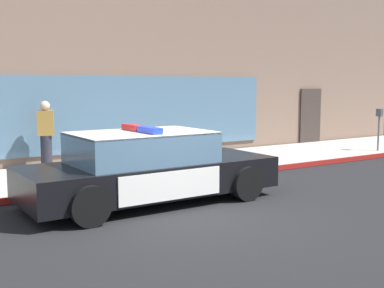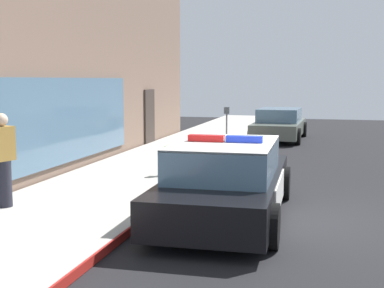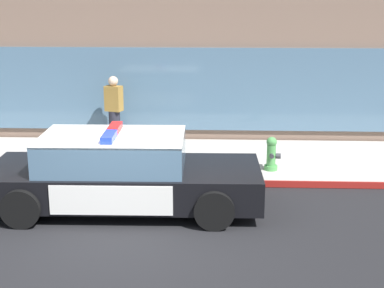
{
  "view_description": "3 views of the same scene",
  "coord_description": "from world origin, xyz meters",
  "px_view_note": "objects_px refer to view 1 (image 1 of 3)",
  "views": [
    {
      "loc": [
        -4.58,
        -7.1,
        2.29
      ],
      "look_at": [
        1.19,
        1.96,
        0.97
      ],
      "focal_mm": 46.19,
      "sensor_mm": 36.0,
      "label": 1
    },
    {
      "loc": [
        -9.15,
        -0.41,
        2.45
      ],
      "look_at": [
        1.84,
        2.4,
        1.03
      ],
      "focal_mm": 48.27,
      "sensor_mm": 36.0,
      "label": 2
    },
    {
      "loc": [
        1.43,
        -8.62,
        3.89
      ],
      "look_at": [
        0.98,
        1.96,
        1.04
      ],
      "focal_mm": 53.77,
      "sensor_mm": 36.0,
      "label": 3
    }
  ],
  "objects_px": {
    "pedestrian_on_sidewalk": "(46,135)",
    "fire_hydrant": "(213,153)",
    "parking_meter": "(379,122)",
    "police_cruiser": "(148,168)"
  },
  "relations": [
    {
      "from": "fire_hydrant",
      "to": "parking_meter",
      "type": "distance_m",
      "value": 6.28
    },
    {
      "from": "fire_hydrant",
      "to": "pedestrian_on_sidewalk",
      "type": "bearing_deg",
      "value": 152.05
    },
    {
      "from": "pedestrian_on_sidewalk",
      "to": "parking_meter",
      "type": "relative_size",
      "value": 1.28
    },
    {
      "from": "police_cruiser",
      "to": "pedestrian_on_sidewalk",
      "type": "xyz_separation_m",
      "value": [
        -0.81,
        3.95,
        0.33
      ]
    },
    {
      "from": "fire_hydrant",
      "to": "pedestrian_on_sidewalk",
      "type": "relative_size",
      "value": 0.42
    },
    {
      "from": "fire_hydrant",
      "to": "pedestrian_on_sidewalk",
      "type": "height_order",
      "value": "pedestrian_on_sidewalk"
    },
    {
      "from": "pedestrian_on_sidewalk",
      "to": "fire_hydrant",
      "type": "bearing_deg",
      "value": -99.62
    },
    {
      "from": "pedestrian_on_sidewalk",
      "to": "parking_meter",
      "type": "bearing_deg",
      "value": -84.46
    },
    {
      "from": "pedestrian_on_sidewalk",
      "to": "police_cruiser",
      "type": "bearing_deg",
      "value": -150.12
    },
    {
      "from": "police_cruiser",
      "to": "fire_hydrant",
      "type": "xyz_separation_m",
      "value": [
        2.9,
        1.99,
        -0.18
      ]
    }
  ]
}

